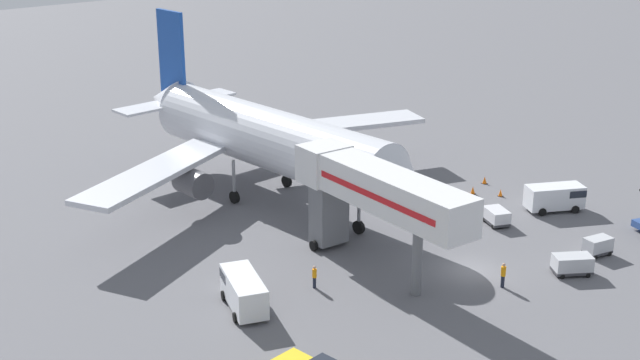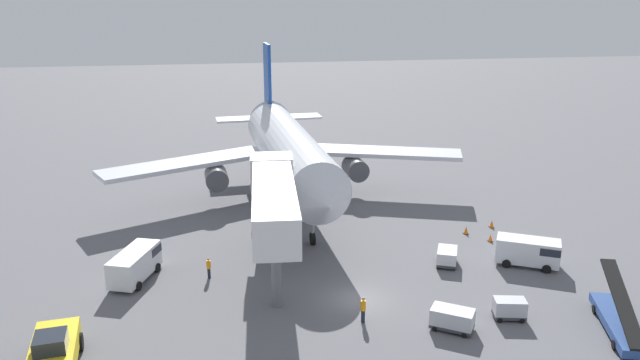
# 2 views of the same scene
# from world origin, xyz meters

# --- Properties ---
(ground_plane) EXTENTS (300.00, 300.00, 0.00)m
(ground_plane) POSITION_xyz_m (0.00, 0.00, 0.00)
(ground_plane) COLOR slate
(airplane_at_gate) EXTENTS (37.82, 35.46, 15.00)m
(airplane_at_gate) POSITION_xyz_m (-2.47, 21.92, 5.50)
(airplane_at_gate) COLOR silver
(airplane_at_gate) RESTS_ON ground
(jet_bridge) EXTENTS (4.29, 16.42, 8.00)m
(jet_bridge) POSITION_xyz_m (-5.50, 5.04, 6.02)
(jet_bridge) COLOR silver
(jet_bridge) RESTS_ON ground
(pushback_tug) EXTENTS (3.33, 6.57, 2.59)m
(pushback_tug) POSITION_xyz_m (-19.14, -5.73, 1.20)
(pushback_tug) COLOR yellow
(pushback_tug) RESTS_ON ground
(belt_loader_truck) EXTENTS (3.96, 7.58, 3.43)m
(belt_loader_truck) POSITION_xyz_m (15.45, -6.91, 0.78)
(belt_loader_truck) COLOR #2D4C8E
(belt_loader_truck) RESTS_ON ground
(service_van_outer_right) EXTENTS (5.18, 4.03, 2.21)m
(service_van_outer_right) POSITION_xyz_m (14.57, 3.30, 1.26)
(service_van_outer_right) COLOR white
(service_van_outer_right) RESTS_ON ground
(service_van_outer_left) EXTENTS (3.66, 5.54, 2.28)m
(service_van_outer_left) POSITION_xyz_m (-15.94, 5.96, 1.30)
(service_van_outer_left) COLOR white
(service_van_outer_left) RESTS_ON ground
(baggage_cart_far_right) EXTENTS (3.05, 2.69, 1.45)m
(baggage_cart_far_right) POSITION_xyz_m (5.00, -4.96, 0.81)
(baggage_cart_far_right) COLOR #38383D
(baggage_cart_far_right) RESTS_ON ground
(baggage_cart_mid_right) EXTENTS (2.27, 2.67, 1.32)m
(baggage_cart_mid_right) POSITION_xyz_m (8.18, 4.48, 0.74)
(baggage_cart_mid_right) COLOR #38383D
(baggage_cart_mid_right) RESTS_ON ground
(baggage_cart_near_right) EXTENTS (2.26, 1.60, 1.41)m
(baggage_cart_near_right) POSITION_xyz_m (9.26, -4.27, 0.78)
(baggage_cart_near_right) COLOR #38383D
(baggage_cart_near_right) RESTS_ON ground
(ground_crew_worker_foreground) EXTENTS (0.42, 0.42, 1.66)m
(ground_crew_worker_foreground) POSITION_xyz_m (-10.52, 5.18, 0.88)
(ground_crew_worker_foreground) COLOR #1E2333
(ground_crew_worker_foreground) RESTS_ON ground
(ground_crew_worker_midground) EXTENTS (0.49, 0.49, 1.83)m
(ground_crew_worker_midground) POSITION_xyz_m (-0.45, -3.11, 0.97)
(ground_crew_worker_midground) COLOR #1E2333
(ground_crew_worker_midground) RESTS_ON ground
(safety_cone_alpha) EXTENTS (0.46, 0.46, 0.70)m
(safety_cone_alpha) POSITION_xyz_m (15.19, 11.53, 0.35)
(safety_cone_alpha) COLOR black
(safety_cone_alpha) RESTS_ON ground
(safety_cone_bravo) EXTENTS (0.46, 0.46, 0.71)m
(safety_cone_bravo) POSITION_xyz_m (12.25, 10.44, 0.35)
(safety_cone_bravo) COLOR black
(safety_cone_bravo) RESTS_ON ground
(safety_cone_charlie) EXTENTS (0.43, 0.43, 0.66)m
(safety_cone_charlie) POSITION_xyz_m (13.67, 8.45, 0.33)
(safety_cone_charlie) COLOR black
(safety_cone_charlie) RESTS_ON ground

